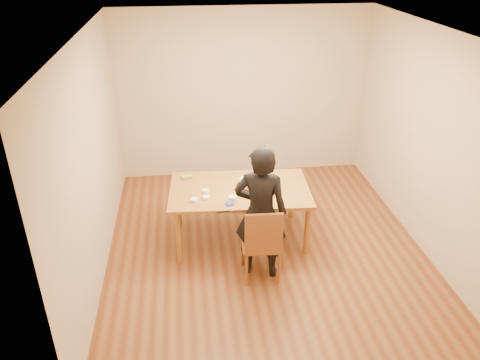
{
  "coord_description": "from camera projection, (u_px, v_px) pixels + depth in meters",
  "views": [
    {
      "loc": [
        -0.94,
        -4.92,
        3.58
      ],
      "look_at": [
        -0.3,
        0.19,
        0.9
      ],
      "focal_mm": 35.0,
      "sensor_mm": 36.0,
      "label": 1
    }
  ],
  "objects": [
    {
      "name": "candy_box_pink",
      "position": [
        187.0,
        178.0,
        6.16
      ],
      "size": [
        0.13,
        0.08,
        0.02
      ],
      "primitive_type": "cube",
      "rotation": [
        0.0,
        0.0,
        0.18
      ],
      "color": "#D03164",
      "rests_on": "dining_table"
    },
    {
      "name": "cake_plate",
      "position": [
        248.0,
        186.0,
        5.96
      ],
      "size": [
        0.31,
        0.31,
        0.02
      ],
      "primitive_type": "cylinder",
      "color": "red",
      "rests_on": "dining_table"
    },
    {
      "name": "frosting_dome",
      "position": [
        249.0,
        179.0,
        5.91
      ],
      "size": [
        0.23,
        0.23,
        0.03
      ],
      "primitive_type": "ellipsoid",
      "color": "white",
      "rests_on": "cake"
    },
    {
      "name": "candy_box_green",
      "position": [
        187.0,
        176.0,
        6.15
      ],
      "size": [
        0.15,
        0.09,
        0.02
      ],
      "primitive_type": "cube",
      "rotation": [
        0.0,
        0.0,
        0.16
      ],
      "color": "green",
      "rests_on": "candy_box_pink"
    },
    {
      "name": "person",
      "position": [
        261.0,
        213.0,
        5.26
      ],
      "size": [
        0.69,
        0.55,
        1.65
      ],
      "primitive_type": "imported",
      "rotation": [
        0.0,
        0.0,
        2.86
      ],
      "color": "black",
      "rests_on": "floor"
    },
    {
      "name": "dining_chair",
      "position": [
        261.0,
        243.0,
        5.39
      ],
      "size": [
        0.45,
        0.45,
        0.04
      ],
      "primitive_type": "cube",
      "rotation": [
        0.0,
        0.0,
        -0.04
      ],
      "color": "brown",
      "rests_on": "floor"
    },
    {
      "name": "dining_table",
      "position": [
        240.0,
        190.0,
        5.93
      ],
      "size": [
        1.82,
        1.15,
        0.04
      ],
      "primitive_type": "cube",
      "rotation": [
        0.0,
        0.0,
        -0.06
      ],
      "color": "brown",
      "rests_on": "floor"
    },
    {
      "name": "ramekin_multi",
      "position": [
        194.0,
        200.0,
        5.62
      ],
      "size": [
        0.09,
        0.09,
        0.04
      ],
      "primitive_type": "cylinder",
      "color": "white",
      "rests_on": "dining_table"
    },
    {
      "name": "ramekin_green",
      "position": [
        206.0,
        198.0,
        5.67
      ],
      "size": [
        0.09,
        0.09,
        0.04
      ],
      "primitive_type": "cylinder",
      "color": "white",
      "rests_on": "dining_table"
    },
    {
      "name": "room_shell",
      "position": [
        263.0,
        141.0,
        5.76
      ],
      "size": [
        4.0,
        4.5,
        2.7
      ],
      "color": "#5D2F17",
      "rests_on": "ground"
    },
    {
      "name": "frosting_tub",
      "position": [
        233.0,
        199.0,
        5.59
      ],
      "size": [
        0.1,
        0.1,
        0.09
      ],
      "primitive_type": "cylinder",
      "color": "white",
      "rests_on": "dining_table"
    },
    {
      "name": "ramekin_yellow",
      "position": [
        206.0,
        191.0,
        5.82
      ],
      "size": [
        0.08,
        0.08,
        0.04
      ],
      "primitive_type": "cylinder",
      "color": "white",
      "rests_on": "dining_table"
    },
    {
      "name": "cake",
      "position": [
        248.0,
        183.0,
        5.93
      ],
      "size": [
        0.23,
        0.23,
        0.07
      ],
      "primitive_type": "cylinder",
      "color": "white",
      "rests_on": "cake_plate"
    },
    {
      "name": "spatula",
      "position": [
        223.0,
        212.0,
        5.41
      ],
      "size": [
        0.16,
        0.05,
        0.01
      ],
      "primitive_type": "cube",
      "rotation": [
        0.0,
        0.0,
        0.2
      ],
      "color": "black",
      "rests_on": "dining_table"
    },
    {
      "name": "frosting_lid",
      "position": [
        229.0,
        204.0,
        5.56
      ],
      "size": [
        0.1,
        0.1,
        0.01
      ],
      "primitive_type": "cylinder",
      "color": "#1C21B8",
      "rests_on": "dining_table"
    },
    {
      "name": "frosting_dollop",
      "position": [
        229.0,
        203.0,
        5.56
      ],
      "size": [
        0.04,
        0.04,
        0.02
      ],
      "primitive_type": "ellipsoid",
      "color": "white",
      "rests_on": "frosting_lid"
    }
  ]
}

